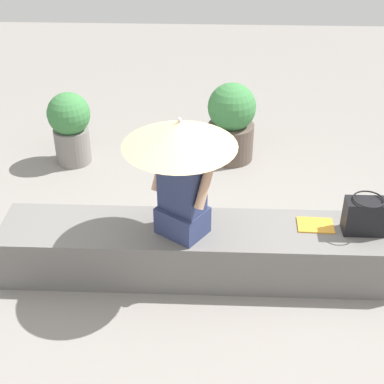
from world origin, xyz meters
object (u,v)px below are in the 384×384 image
(person_seated, at_px, (182,189))
(parasol, at_px, (180,134))
(planter_far, at_px, (70,126))
(planter_near, at_px, (231,122))
(magazine, at_px, (315,225))
(handbag_black, at_px, (365,216))

(person_seated, xyz_separation_m, parasol, (-0.01, -0.04, 0.48))
(planter_far, bearing_deg, parasol, -55.53)
(parasol, distance_m, planter_near, 2.22)
(parasol, height_order, magazine, parasol)
(person_seated, bearing_deg, handbag_black, 2.50)
(planter_near, height_order, planter_far, planter_near)
(handbag_black, relative_size, planter_near, 0.37)
(magazine, height_order, planter_near, planter_near)
(person_seated, distance_m, handbag_black, 1.41)
(person_seated, relative_size, planter_near, 1.05)
(handbag_black, relative_size, magazine, 1.13)
(planter_near, bearing_deg, magazine, -71.32)
(planter_near, bearing_deg, parasol, -101.89)
(magazine, height_order, planter_far, planter_far)
(handbag_black, xyz_separation_m, planter_far, (-2.67, 1.75, -0.16))
(person_seated, height_order, planter_far, person_seated)
(planter_far, bearing_deg, planter_near, 5.03)
(planter_near, bearing_deg, planter_far, -174.97)
(parasol, height_order, planter_near, parasol)
(person_seated, xyz_separation_m, handbag_black, (1.39, 0.06, -0.24))
(magazine, xyz_separation_m, planter_far, (-2.32, 1.70, -0.01))
(planter_near, bearing_deg, person_seated, -101.84)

